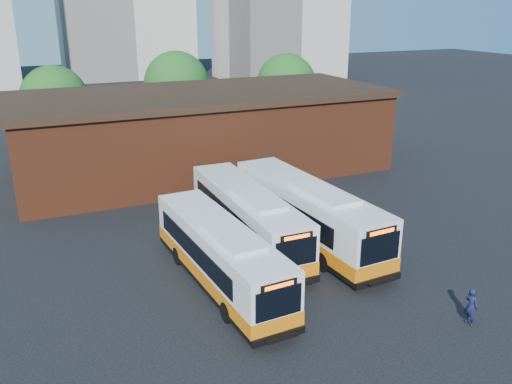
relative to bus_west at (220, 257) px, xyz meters
name	(u,v)px	position (x,y,z in m)	size (l,w,h in m)	color
ground	(335,278)	(5.35, -1.65, -1.43)	(220.00, 220.00, 0.00)	black
bus_west	(220,257)	(0.00, 0.00, 0.00)	(3.08, 11.70, 3.15)	silver
bus_midwest	(247,219)	(2.99, 3.77, 0.06)	(2.61, 12.13, 3.29)	silver
bus_mideast	(307,215)	(6.18, 2.71, 0.16)	(3.46, 12.99, 3.50)	silver
transit_worker	(471,306)	(8.33, -7.46, -0.58)	(0.62, 0.41, 1.70)	#121635
depot_building	(203,131)	(5.35, 18.35, 1.83)	(28.60, 12.60, 6.40)	#632B17
tree_west	(54,99)	(-4.65, 30.35, 3.21)	(6.00, 6.00, 7.65)	#382314
tree_mid	(177,84)	(7.35, 32.35, 3.65)	(6.56, 6.56, 8.36)	#382314
tree_east	(286,84)	(18.35, 29.35, 3.40)	(6.24, 6.24, 7.96)	#382314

